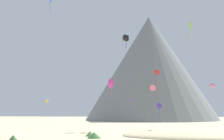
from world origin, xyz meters
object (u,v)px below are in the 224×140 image
at_px(kite_yellow_low, 47,101).
at_px(kite_indigo_low, 159,106).
at_px(bush_far_right, 90,134).
at_px(bush_ridge_crest, 94,135).
at_px(kite_lime_mid, 190,25).
at_px(kite_rainbow_low, 153,88).
at_px(kite_black_mid, 126,38).
at_px(bush_mid_center, 13,139).
at_px(kite_pink_low, 212,86).
at_px(kite_violet_low, 130,101).
at_px(rock_massif, 146,73).
at_px(kite_red_low, 157,73).
at_px(kite_magenta_low, 110,83).

height_order(kite_yellow_low, kite_indigo_low, kite_yellow_low).
distance_m(bush_far_right, kite_indigo_low, 48.79).
relative_size(bush_ridge_crest, kite_lime_mid, 0.50).
bearing_deg(kite_rainbow_low, kite_black_mid, 54.79).
xyz_separation_m(bush_mid_center, bush_far_right, (8.45, 11.06, -0.09)).
bearing_deg(kite_black_mid, kite_rainbow_low, -80.61).
bearing_deg(kite_indigo_low, kite_lime_mid, -103.24).
relative_size(kite_pink_low, kite_violet_low, 5.34).
bearing_deg(kite_lime_mid, kite_indigo_low, -177.56).
distance_m(rock_massif, kite_lime_mid, 78.72).
xyz_separation_m(rock_massif, kite_black_mid, (-5.96, -73.00, -0.80)).
relative_size(bush_far_right, kite_red_low, 0.31).
xyz_separation_m(bush_mid_center, kite_violet_low, (13.35, 53.36, 7.11)).
xyz_separation_m(bush_mid_center, kite_pink_low, (35.44, 37.10, 10.21)).
relative_size(rock_massif, kite_yellow_low, 91.32).
distance_m(kite_yellow_low, kite_rainbow_low, 39.29).
height_order(bush_far_right, kite_pink_low, kite_pink_low).
bearing_deg(kite_indigo_low, kite_red_low, -119.29).
bearing_deg(bush_mid_center, kite_magenta_low, 67.83).
height_order(kite_lime_mid, kite_black_mid, kite_lime_mid).
bearing_deg(kite_black_mid, kite_pink_low, -109.62).
relative_size(kite_red_low, kite_lime_mid, 1.18).
distance_m(kite_red_low, kite_rainbow_low, 7.27).
bearing_deg(bush_ridge_crest, kite_magenta_low, 88.34).
height_order(bush_far_right, kite_black_mid, kite_black_mid).
relative_size(bush_ridge_crest, kite_rainbow_low, 1.32).
distance_m(kite_magenta_low, kite_lime_mid, 23.61).
xyz_separation_m(kite_magenta_low, kite_black_mid, (3.09, 8.47, 12.75)).
relative_size(bush_ridge_crest, kite_violet_low, 2.19).
bearing_deg(kite_pink_low, bush_mid_center, -112.31).
distance_m(kite_red_low, kite_violet_low, 23.02).
bearing_deg(kite_rainbow_low, kite_magenta_low, 71.01).
height_order(bush_mid_center, kite_yellow_low, kite_yellow_low).
distance_m(kite_pink_low, kite_indigo_low, 24.17).
bearing_deg(kite_black_mid, kite_indigo_low, -50.78).
height_order(bush_mid_center, kite_magenta_low, kite_magenta_low).
height_order(bush_ridge_crest, rock_massif, rock_massif).
bearing_deg(kite_pink_low, kite_indigo_low, 142.98).
bearing_deg(bush_far_right, bush_mid_center, -127.38).
relative_size(kite_yellow_low, kite_red_low, 0.18).
distance_m(bush_ridge_crest, kite_indigo_low, 51.79).
bearing_deg(bush_ridge_crest, kite_pink_low, 49.01).
bearing_deg(kite_lime_mid, kite_black_mid, -117.36).
height_order(rock_massif, kite_yellow_low, rock_massif).
height_order(bush_ridge_crest, bush_mid_center, bush_mid_center).
bearing_deg(kite_magenta_low, kite_yellow_low, 174.86).
bearing_deg(kite_violet_low, kite_rainbow_low, -129.97).
bearing_deg(bush_far_right, kite_red_low, 59.51).
distance_m(rock_massif, kite_pink_low, 72.62).
xyz_separation_m(kite_red_low, kite_magenta_low, (-10.85, -7.38, -3.26)).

